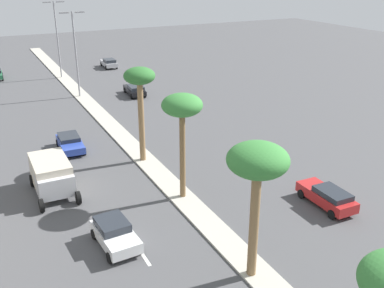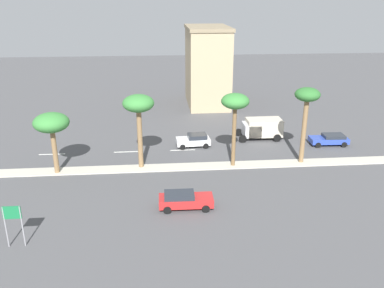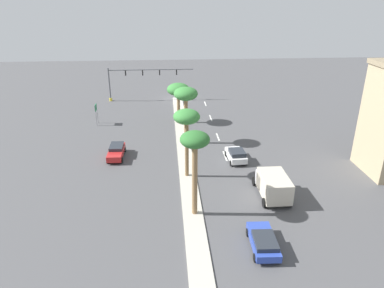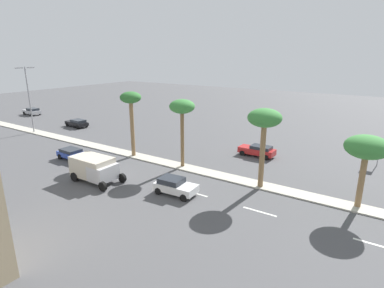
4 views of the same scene
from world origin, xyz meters
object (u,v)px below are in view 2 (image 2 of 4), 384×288
at_px(sedan_blue_center, 330,139).
at_px(sedan_white_near, 194,140).
at_px(palm_tree_near, 235,104).
at_px(directional_road_sign, 13,218).
at_px(box_truck, 261,128).
at_px(sedan_red_mid, 185,200).
at_px(palm_tree_rear, 307,100).
at_px(palm_tree_trailing, 51,124).
at_px(palm_tree_inboard, 138,106).
at_px(commercial_building, 207,66).

bearing_deg(sedan_blue_center, sedan_white_near, -93.12).
bearing_deg(palm_tree_near, directional_road_sign, -54.46).
bearing_deg(box_truck, palm_tree_near, -31.00).
height_order(directional_road_sign, sedan_red_mid, directional_road_sign).
distance_m(sedan_blue_center, sedan_red_mid, 22.24).
xyz_separation_m(directional_road_sign, palm_tree_near, (-12.50, 17.49, 4.31)).
xyz_separation_m(sedan_blue_center, box_truck, (-2.84, -7.48, 0.65)).
height_order(palm_tree_near, palm_tree_rear, palm_tree_rear).
distance_m(palm_tree_rear, sedan_white_near, 13.44).
height_order(palm_tree_trailing, palm_tree_inboard, palm_tree_inboard).
relative_size(commercial_building, palm_tree_rear, 1.53).
distance_m(sedan_red_mid, box_truck, 19.21).
bearing_deg(palm_tree_rear, directional_road_sign, -62.69).
height_order(sedan_red_mid, box_truck, box_truck).
bearing_deg(box_truck, directional_road_sign, -47.41).
bearing_deg(palm_tree_inboard, directional_road_sign, -32.39).
distance_m(directional_road_sign, commercial_building, 41.82).
relative_size(directional_road_sign, palm_tree_inboard, 0.42).
distance_m(commercial_building, palm_tree_rear, 25.77).
bearing_deg(sedan_blue_center, box_truck, -110.82).
bearing_deg(sedan_red_mid, palm_tree_inboard, -156.33).
distance_m(commercial_building, palm_tree_near, 25.11).
xyz_separation_m(palm_tree_trailing, sedan_red_mid, (7.98, 11.93, -4.30)).
height_order(directional_road_sign, palm_tree_near, palm_tree_near).
bearing_deg(sedan_blue_center, palm_tree_inboard, -77.67).
height_order(palm_tree_trailing, sedan_white_near, palm_tree_trailing).
bearing_deg(sedan_blue_center, directional_road_sign, -59.34).
height_order(commercial_building, palm_tree_near, commercial_building).
height_order(commercial_building, sedan_blue_center, commercial_building).
bearing_deg(directional_road_sign, box_truck, 132.59).
bearing_deg(sedan_red_mid, palm_tree_rear, 123.62).
relative_size(directional_road_sign, box_truck, 0.59).
bearing_deg(sedan_blue_center, palm_tree_rear, -46.06).
relative_size(palm_tree_rear, sedan_blue_center, 1.78).
height_order(palm_tree_trailing, box_truck, palm_tree_trailing).
height_order(palm_tree_trailing, sedan_red_mid, palm_tree_trailing).
relative_size(commercial_building, sedan_white_near, 3.06).
bearing_deg(commercial_building, palm_tree_rear, 15.27).
xyz_separation_m(sedan_blue_center, sedan_white_near, (-0.86, -15.70, 0.08)).
bearing_deg(palm_tree_rear, commercial_building, -164.73).
relative_size(palm_tree_near, sedan_blue_center, 1.70).
distance_m(directional_road_sign, sedan_blue_center, 34.66).
relative_size(palm_tree_trailing, palm_tree_rear, 0.77).
height_order(commercial_building, palm_tree_inboard, commercial_building).
xyz_separation_m(directional_road_sign, palm_tree_inboard, (-12.94, 8.21, 4.18)).
relative_size(directional_road_sign, commercial_building, 0.26).
relative_size(sedan_blue_center, sedan_red_mid, 0.99).
distance_m(palm_tree_trailing, sedan_red_mid, 14.98).
bearing_deg(palm_tree_rear, sedan_red_mid, -56.38).
bearing_deg(palm_tree_inboard, sedan_red_mid, 23.67).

